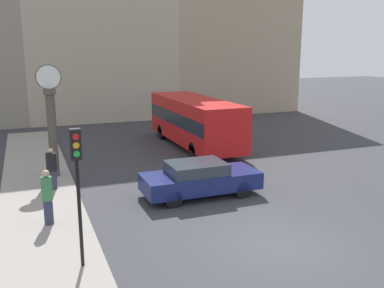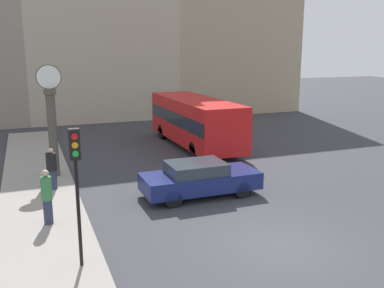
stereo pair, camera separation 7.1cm
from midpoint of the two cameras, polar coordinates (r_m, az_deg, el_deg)
name	(u,v)px [view 1 (the left image)]	position (r m, az deg, el deg)	size (l,w,h in m)	color
ground_plane	(281,246)	(12.86, 11.66, -13.13)	(120.00, 120.00, 0.00)	#38383D
sidewalk_corner	(37,180)	(19.46, -20.03, -4.49)	(2.80, 22.15, 0.13)	gray
building_row	(105,12)	(35.44, -11.55, 16.84)	(33.02, 5.00, 17.68)	gray
sedan_car	(200,178)	(16.34, 0.91, -4.61)	(4.46, 1.83, 1.34)	navy
bus_distant	(194,119)	(24.43, 0.25, 3.29)	(2.53, 8.78, 2.75)	red
traffic_light_near	(77,169)	(10.73, -15.26, -3.26)	(0.26, 0.24, 3.54)	black
street_clock	(52,124)	(19.07, -18.29, 2.56)	(1.03, 0.49, 4.76)	#4C473D
pedestrian_black_jacket	(52,169)	(17.57, -18.31, -3.19)	(0.40, 0.40, 1.65)	#2D334C
pedestrian_green_hoodie	(47,197)	(14.13, -18.86, -6.71)	(0.33, 0.33, 1.76)	#2D334C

